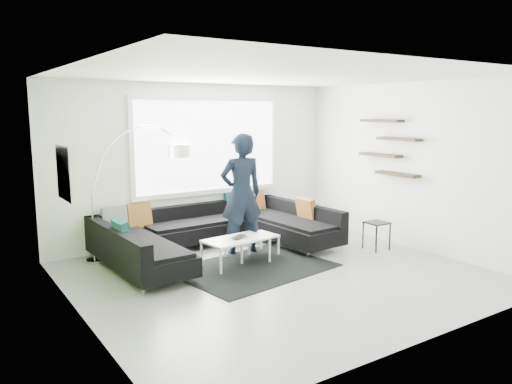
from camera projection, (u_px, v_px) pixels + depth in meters
ground at (279, 275)px, 7.14m from camera, size 5.50×5.50×0.00m
room_shell at (274, 148)px, 7.04m from camera, size 5.54×5.04×2.82m
sectional_sofa at (219, 234)px, 8.12m from camera, size 3.74×2.40×0.79m
rug at (253, 268)px, 7.44m from camera, size 2.45×1.94×0.01m
coffee_table at (244, 248)px, 7.79m from camera, size 1.31×0.85×0.41m
arc_lamp at (92, 195)px, 7.62m from camera, size 2.05×1.06×2.08m
side_table at (376, 236)px, 8.41m from camera, size 0.36×0.36×0.47m
person at (241, 194)px, 8.11m from camera, size 0.86×0.68×1.97m
laptop at (241, 237)px, 7.57m from camera, size 0.50×0.48×0.03m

